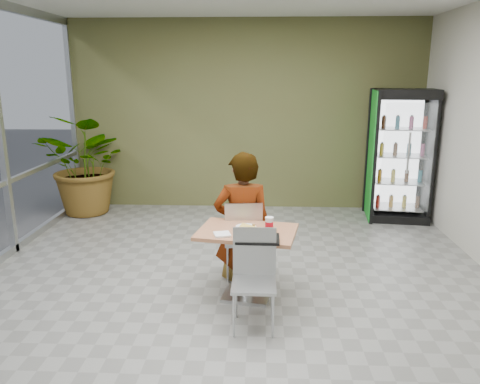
# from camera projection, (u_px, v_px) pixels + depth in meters

# --- Properties ---
(ground) EXTENTS (7.00, 7.00, 0.00)m
(ground) POSITION_uv_depth(u_px,v_px,m) (234.00, 296.00, 4.98)
(ground) COLOR gray
(ground) RESTS_ON ground
(room_envelope) EXTENTS (6.00, 7.00, 3.20)m
(room_envelope) POSITION_uv_depth(u_px,v_px,m) (233.00, 148.00, 4.59)
(room_envelope) COLOR beige
(room_envelope) RESTS_ON ground
(dining_table) EXTENTS (1.09, 0.85, 0.75)m
(dining_table) POSITION_uv_depth(u_px,v_px,m) (247.00, 250.00, 4.84)
(dining_table) COLOR #B5714D
(dining_table) RESTS_ON ground
(chair_far) EXTENTS (0.45, 0.46, 0.94)m
(chair_far) POSITION_uv_depth(u_px,v_px,m) (243.00, 234.00, 5.26)
(chair_far) COLOR #A6A9AB
(chair_far) RESTS_ON ground
(chair_near) EXTENTS (0.41, 0.41, 0.92)m
(chair_near) POSITION_uv_depth(u_px,v_px,m) (254.00, 270.00, 4.34)
(chair_near) COLOR #A6A9AB
(chair_near) RESTS_ON ground
(seated_woman) EXTENTS (0.70, 0.48, 1.79)m
(seated_woman) POSITION_uv_depth(u_px,v_px,m) (243.00, 229.00, 5.29)
(seated_woman) COLOR black
(seated_woman) RESTS_ON ground
(pizza_plate) EXTENTS (0.30, 0.23, 0.03)m
(pizza_plate) POSITION_uv_depth(u_px,v_px,m) (246.00, 226.00, 4.86)
(pizza_plate) COLOR white
(pizza_plate) RESTS_ON dining_table
(soda_cup) EXTENTS (0.09, 0.09, 0.15)m
(soda_cup) POSITION_uv_depth(u_px,v_px,m) (269.00, 225.00, 4.72)
(soda_cup) COLOR white
(soda_cup) RESTS_ON dining_table
(napkin_stack) EXTENTS (0.19, 0.19, 0.02)m
(napkin_stack) POSITION_uv_depth(u_px,v_px,m) (222.00, 234.00, 4.63)
(napkin_stack) COLOR white
(napkin_stack) RESTS_ON dining_table
(cafeteria_tray) EXTENTS (0.42, 0.31, 0.02)m
(cafeteria_tray) POSITION_uv_depth(u_px,v_px,m) (258.00, 239.00, 4.50)
(cafeteria_tray) COLOR black
(cafeteria_tray) RESTS_ON dining_table
(beverage_fridge) EXTENTS (1.03, 0.83, 2.08)m
(beverage_fridge) POSITION_uv_depth(u_px,v_px,m) (400.00, 156.00, 7.44)
(beverage_fridge) COLOR black
(beverage_fridge) RESTS_ON ground
(potted_plant) EXTENTS (1.86, 1.74, 1.68)m
(potted_plant) POSITION_uv_depth(u_px,v_px,m) (89.00, 164.00, 7.77)
(potted_plant) COLOR #336B2A
(potted_plant) RESTS_ON ground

